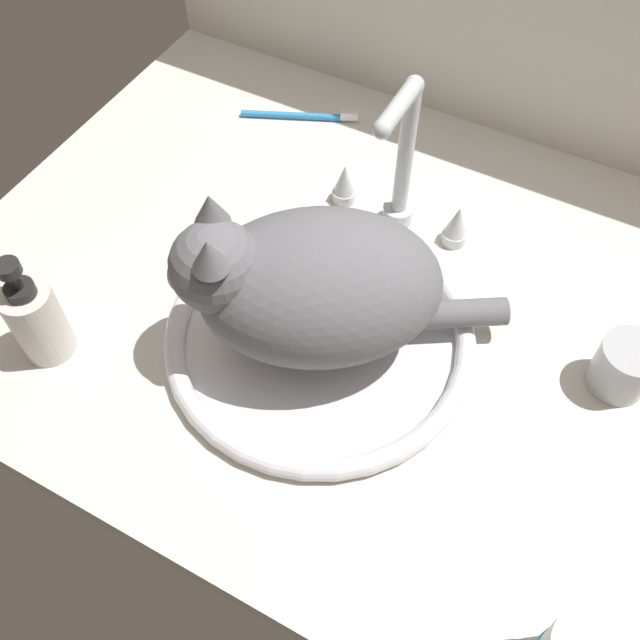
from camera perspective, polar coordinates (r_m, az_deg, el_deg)
countertop at (r=86.60cm, az=4.76°, el=0.65°), size 105.22×73.77×3.00cm
backsplash_wall at (r=101.16cm, az=15.68°, el=23.19°), size 105.22×2.40×42.57cm
sink_basin at (r=81.31cm, az=0.00°, el=-1.21°), size 35.74×35.74×2.34cm
faucet at (r=88.08cm, az=6.52°, el=11.52°), size 18.96×11.19×21.99cm
cat at (r=73.69cm, az=-1.25°, el=2.81°), size 34.50×28.92×18.71cm
soap_pump_bottle at (r=83.05cm, az=-21.86°, el=0.05°), size 5.75×5.75×14.83cm
metal_jar at (r=83.11cm, az=23.29°, el=-3.47°), size 6.61×6.61×6.51cm
toothbrush at (r=108.71cm, az=-1.41°, el=16.16°), size 16.29×8.04×1.70cm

